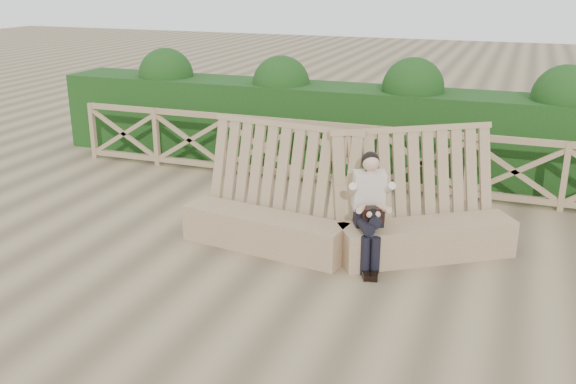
% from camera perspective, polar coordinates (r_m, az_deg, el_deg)
% --- Properties ---
extents(ground, '(60.00, 60.00, 0.00)m').
position_cam_1_polar(ground, '(8.06, -2.64, -6.73)').
color(ground, brown).
rests_on(ground, ground).
extents(bench, '(4.30, 1.91, 1.62)m').
position_cam_1_polar(bench, '(8.41, 5.05, -2.64)').
color(bench, '#83634A').
rests_on(bench, ground).
extents(woman, '(0.55, 0.88, 1.43)m').
position_cam_1_polar(woman, '(7.96, 7.28, -1.18)').
color(woman, black).
rests_on(woman, ground).
extents(guardrail, '(10.10, 0.09, 1.10)m').
position_cam_1_polar(guardrail, '(10.97, 4.47, 3.35)').
color(guardrail, '#866D4E').
rests_on(guardrail, ground).
extents(hedge, '(12.00, 1.20, 1.50)m').
position_cam_1_polar(hedge, '(12.05, 6.10, 5.68)').
color(hedge, black).
rests_on(hedge, ground).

